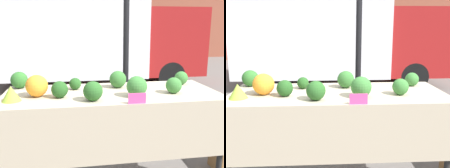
% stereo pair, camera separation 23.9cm
% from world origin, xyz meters
% --- Properties ---
extents(building_facade, '(16.00, 0.60, 5.07)m').
position_xyz_m(building_facade, '(0.00, 9.62, 2.54)').
color(building_facade, brown).
rests_on(building_facade, ground_plane).
extents(tent_pole, '(0.07, 0.07, 2.29)m').
position_xyz_m(tent_pole, '(0.29, 0.76, 1.14)').
color(tent_pole, black).
rests_on(tent_pole, ground_plane).
extents(parked_truck, '(5.05, 1.84, 2.54)m').
position_xyz_m(parked_truck, '(0.14, 4.25, 1.33)').
color(parked_truck, silver).
rests_on(parked_truck, ground_plane).
extents(market_table, '(2.02, 0.82, 0.89)m').
position_xyz_m(market_table, '(0.00, -0.07, 0.77)').
color(market_table, tan).
rests_on(market_table, ground_plane).
extents(orange_cauliflower, '(0.20, 0.20, 0.20)m').
position_xyz_m(orange_cauliflower, '(-0.68, -0.05, 0.98)').
color(orange_cauliflower, orange).
rests_on(orange_cauliflower, market_table).
extents(romanesco_head, '(0.16, 0.16, 0.13)m').
position_xyz_m(romanesco_head, '(-0.88, -0.16, 0.95)').
color(romanesco_head, '#93B238').
rests_on(romanesco_head, market_table).
extents(broccoli_head_0, '(0.14, 0.14, 0.14)m').
position_xyz_m(broccoli_head_0, '(0.79, 0.22, 0.96)').
color(broccoli_head_0, '#387533').
rests_on(broccoli_head_0, market_table).
extents(broccoli_head_1, '(0.17, 0.17, 0.17)m').
position_xyz_m(broccoli_head_1, '(-0.20, -0.26, 0.97)').
color(broccoli_head_1, '#285B23').
rests_on(broccoli_head_1, market_table).
extents(broccoli_head_2, '(0.18, 0.18, 0.18)m').
position_xyz_m(broccoli_head_2, '(0.19, -0.18, 0.98)').
color(broccoli_head_2, '#387533').
rests_on(broccoli_head_2, market_table).
extents(broccoli_head_3, '(0.15, 0.15, 0.15)m').
position_xyz_m(broccoli_head_3, '(0.56, -0.12, 0.96)').
color(broccoli_head_3, '#387533').
rests_on(broccoli_head_3, market_table).
extents(broccoli_head_4, '(0.17, 0.17, 0.17)m').
position_xyz_m(broccoli_head_4, '(-0.89, 0.31, 0.97)').
color(broccoli_head_4, '#2D6628').
rests_on(broccoli_head_4, market_table).
extents(broccoli_head_5, '(0.15, 0.15, 0.15)m').
position_xyz_m(broccoli_head_5, '(-0.48, -0.11, 0.96)').
color(broccoli_head_5, '#23511E').
rests_on(broccoli_head_5, market_table).
extents(broccoli_head_6, '(0.17, 0.17, 0.17)m').
position_xyz_m(broccoli_head_6, '(0.09, 0.18, 0.97)').
color(broccoli_head_6, '#336B2D').
rests_on(broccoli_head_6, market_table).
extents(broccoli_head_7, '(0.12, 0.12, 0.12)m').
position_xyz_m(broccoli_head_7, '(-0.34, 0.16, 0.94)').
color(broccoli_head_7, '#23511E').
rests_on(broccoli_head_7, market_table).
extents(price_sign, '(0.15, 0.01, 0.09)m').
position_xyz_m(price_sign, '(0.14, -0.40, 0.93)').
color(price_sign, '#EF4793').
rests_on(price_sign, market_table).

